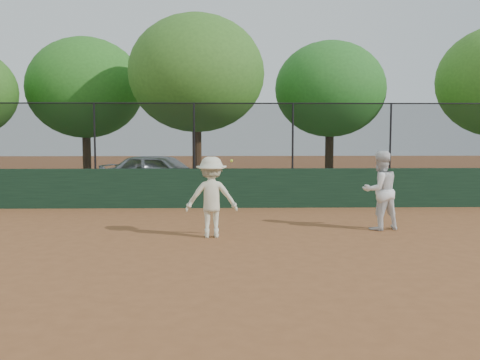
{
  "coord_description": "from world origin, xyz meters",
  "views": [
    {
      "loc": [
        0.5,
        -10.27,
        2.35
      ],
      "look_at": [
        0.8,
        2.2,
        1.2
      ],
      "focal_mm": 40.0,
      "sensor_mm": 36.0,
      "label": 1
    }
  ],
  "objects_px": {
    "parked_car": "(161,174)",
    "player_main": "(211,197)",
    "tree_1": "(85,88)",
    "player_second": "(380,190)",
    "tree_3": "(330,89)",
    "tree_2": "(196,73)"
  },
  "relations": [
    {
      "from": "player_second",
      "to": "parked_car",
      "type": "bearing_deg",
      "value": -67.21
    },
    {
      "from": "parked_car",
      "to": "player_second",
      "type": "relative_size",
      "value": 2.4
    },
    {
      "from": "parked_car",
      "to": "tree_1",
      "type": "relative_size",
      "value": 0.71
    },
    {
      "from": "parked_car",
      "to": "player_main",
      "type": "relative_size",
      "value": 2.53
    },
    {
      "from": "player_main",
      "to": "player_second",
      "type": "bearing_deg",
      "value": 11.56
    },
    {
      "from": "tree_2",
      "to": "player_second",
      "type": "bearing_deg",
      "value": -59.0
    },
    {
      "from": "parked_car",
      "to": "tree_2",
      "type": "relative_size",
      "value": 0.67
    },
    {
      "from": "player_second",
      "to": "tree_1",
      "type": "relative_size",
      "value": 0.29
    },
    {
      "from": "parked_car",
      "to": "player_main",
      "type": "bearing_deg",
      "value": -150.66
    },
    {
      "from": "player_main",
      "to": "tree_1",
      "type": "height_order",
      "value": "tree_1"
    },
    {
      "from": "player_second",
      "to": "tree_1",
      "type": "height_order",
      "value": "tree_1"
    },
    {
      "from": "parked_car",
      "to": "tree_2",
      "type": "bearing_deg",
      "value": -42.2
    },
    {
      "from": "tree_1",
      "to": "tree_3",
      "type": "xyz_separation_m",
      "value": [
        10.51,
        -0.85,
        -0.1
      ]
    },
    {
      "from": "player_second",
      "to": "tree_2",
      "type": "distance_m",
      "value": 9.95
    },
    {
      "from": "parked_car",
      "to": "tree_3",
      "type": "distance_m",
      "value": 8.16
    },
    {
      "from": "player_second",
      "to": "tree_2",
      "type": "xyz_separation_m",
      "value": [
        -4.78,
        7.96,
        3.57
      ]
    },
    {
      "from": "parked_car",
      "to": "player_second",
      "type": "xyz_separation_m",
      "value": [
        6.07,
        -7.13,
        0.17
      ]
    },
    {
      "from": "tree_3",
      "to": "player_main",
      "type": "bearing_deg",
      "value": -113.19
    },
    {
      "from": "tree_1",
      "to": "tree_3",
      "type": "distance_m",
      "value": 10.55
    },
    {
      "from": "tree_2",
      "to": "tree_3",
      "type": "distance_m",
      "value": 5.96
    },
    {
      "from": "parked_car",
      "to": "tree_1",
      "type": "height_order",
      "value": "tree_1"
    },
    {
      "from": "tree_3",
      "to": "tree_2",
      "type": "bearing_deg",
      "value": -158.05
    }
  ]
}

